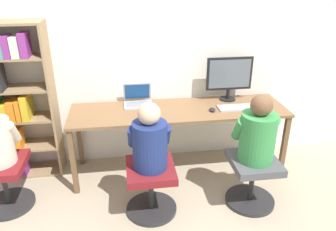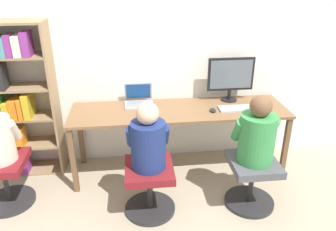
{
  "view_description": "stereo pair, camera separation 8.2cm",
  "coord_description": "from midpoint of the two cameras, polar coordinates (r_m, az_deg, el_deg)",
  "views": [
    {
      "loc": [
        -0.56,
        -2.83,
        2.12
      ],
      "look_at": [
        -0.14,
        0.14,
        0.77
      ],
      "focal_mm": 35.0,
      "sensor_mm": 36.0,
      "label": 1
    },
    {
      "loc": [
        -0.48,
        -2.84,
        2.12
      ],
      "look_at": [
        -0.14,
        0.14,
        0.77
      ],
      "focal_mm": 35.0,
      "sensor_mm": 36.0,
      "label": 2
    }
  ],
  "objects": [
    {
      "name": "office_chair_side",
      "position": [
        3.52,
        -27.3,
        -10.01
      ],
      "size": [
        0.48,
        0.48,
        0.49
      ],
      "color": "#262628",
      "rests_on": "ground_plane"
    },
    {
      "name": "ground_plane",
      "position": [
        3.57,
        1.95,
        -12.09
      ],
      "size": [
        14.0,
        14.0,
        0.0
      ],
      "primitive_type": "plane",
      "color": "tan"
    },
    {
      "name": "desktop_monitor",
      "position": [
        3.7,
        9.99,
        6.66
      ],
      "size": [
        0.52,
        0.18,
        0.49
      ],
      "color": "black",
      "rests_on": "desk"
    },
    {
      "name": "keyboard",
      "position": [
        3.55,
        11.39,
        1.37
      ],
      "size": [
        0.42,
        0.16,
        0.03
      ],
      "color": "#B2B2B7",
      "rests_on": "desk"
    },
    {
      "name": "laptop",
      "position": [
        3.59,
        -5.91,
        2.63
      ],
      "size": [
        0.31,
        0.27,
        0.23
      ],
      "color": "#B7B7BC",
      "rests_on": "desk"
    },
    {
      "name": "desk",
      "position": [
        3.5,
        1.22,
        0.08
      ],
      "size": [
        2.29,
        0.64,
        0.75
      ],
      "color": "brown",
      "rests_on": "ground_plane"
    },
    {
      "name": "person_at_laptop",
      "position": [
        2.85,
        -4.02,
        -4.37
      ],
      "size": [
        0.38,
        0.32,
        0.62
      ],
      "color": "navy",
      "rests_on": "office_chair_right"
    },
    {
      "name": "computer_mouse_by_keyboard",
      "position": [
        3.45,
        7.05,
        1.0
      ],
      "size": [
        0.06,
        0.09,
        0.03
      ],
      "color": "black",
      "rests_on": "desk"
    },
    {
      "name": "bookshelf",
      "position": [
        3.75,
        -26.4,
        1.85
      ],
      "size": [
        0.73,
        0.31,
        1.66
      ],
      "color": "#997A56",
      "rests_on": "ground_plane"
    },
    {
      "name": "office_chair_left",
      "position": [
        3.28,
        13.79,
        -10.35
      ],
      "size": [
        0.48,
        0.48,
        0.49
      ],
      "color": "#262628",
      "rests_on": "ground_plane"
    },
    {
      "name": "wall_back",
      "position": [
        3.66,
        0.34,
        11.38
      ],
      "size": [
        10.0,
        0.05,
        2.6
      ],
      "color": "white",
      "rests_on": "ground_plane"
    },
    {
      "name": "person_at_monitor",
      "position": [
        3.05,
        14.63,
        -2.98
      ],
      "size": [
        0.4,
        0.33,
        0.64
      ],
      "color": "#388C47",
      "rests_on": "office_chair_left"
    },
    {
      "name": "office_chair_right",
      "position": [
        3.09,
        -3.76,
        -11.96
      ],
      "size": [
        0.48,
        0.48,
        0.49
      ],
      "color": "#262628",
      "rests_on": "ground_plane"
    }
  ]
}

